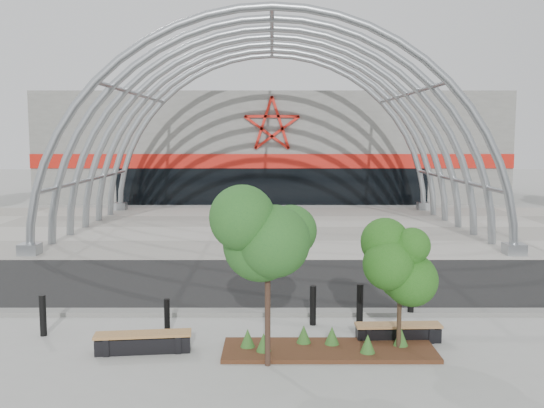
% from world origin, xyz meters
% --- Properties ---
extents(ground, '(140.00, 140.00, 0.00)m').
position_xyz_m(ground, '(0.00, 0.00, 0.00)').
color(ground, '#9D9D98').
rests_on(ground, ground).
extents(road, '(140.00, 7.00, 0.02)m').
position_xyz_m(road, '(0.00, 3.50, 0.01)').
color(road, black).
rests_on(road, ground).
extents(forecourt, '(60.00, 17.00, 0.04)m').
position_xyz_m(forecourt, '(0.00, 15.50, 0.02)').
color(forecourt, gray).
rests_on(forecourt, ground).
extents(kerb, '(60.00, 0.50, 0.12)m').
position_xyz_m(kerb, '(0.00, -0.25, 0.06)').
color(kerb, slate).
rests_on(kerb, ground).
extents(arena_building, '(34.00, 15.24, 8.00)m').
position_xyz_m(arena_building, '(0.00, 33.45, 3.99)').
color(arena_building, slate).
rests_on(arena_building, ground).
extents(vault_canopy, '(20.80, 15.80, 20.36)m').
position_xyz_m(vault_canopy, '(0.00, 15.50, 0.02)').
color(vault_canopy, '#92989D').
rests_on(vault_canopy, ground).
extents(planting_bed, '(4.87, 1.51, 0.51)m').
position_xyz_m(planting_bed, '(1.24, -3.14, 0.12)').
color(planting_bed, '#3C1D13').
rests_on(planting_bed, ground).
extents(street_tree_0, '(1.67, 1.67, 3.81)m').
position_xyz_m(street_tree_0, '(-0.10, -3.97, 2.73)').
color(street_tree_0, black).
rests_on(street_tree_0, ground).
extents(street_tree_1, '(1.31, 1.31, 3.10)m').
position_xyz_m(street_tree_1, '(2.92, -3.08, 2.22)').
color(street_tree_1, black).
rests_on(street_tree_1, ground).
extents(bench_0, '(2.23, 0.73, 0.46)m').
position_xyz_m(bench_0, '(-2.95, -3.18, 0.22)').
color(bench_0, black).
rests_on(bench_0, ground).
extents(bench_1, '(2.08, 0.53, 0.43)m').
position_xyz_m(bench_1, '(3.04, -2.44, 0.21)').
color(bench_1, black).
rests_on(bench_1, ground).
extents(bollard_0, '(0.16, 0.16, 1.03)m').
position_xyz_m(bollard_0, '(-5.68, -2.02, 0.52)').
color(bollard_0, black).
rests_on(bollard_0, ground).
extents(bollard_1, '(0.14, 0.14, 0.90)m').
position_xyz_m(bollard_1, '(-2.63, -1.88, 0.45)').
color(bollard_1, black).
rests_on(bollard_1, ground).
extents(bollard_2, '(0.17, 0.17, 1.05)m').
position_xyz_m(bollard_2, '(1.07, -1.16, 0.52)').
color(bollard_2, black).
rests_on(bollard_2, ground).
extents(bollard_3, '(0.17, 0.17, 1.08)m').
position_xyz_m(bollard_3, '(2.30, -1.15, 0.54)').
color(bollard_3, black).
rests_on(bollard_3, ground).
extents(bollard_4, '(0.17, 0.17, 1.07)m').
position_xyz_m(bollard_4, '(3.81, -0.40, 0.54)').
color(bollard_4, black).
rests_on(bollard_4, ground).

